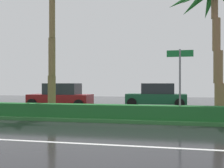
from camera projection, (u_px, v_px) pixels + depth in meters
name	position (u px, v px, depth m)	size (l,w,h in m)	color
ground_plane	(143.00, 117.00, 14.26)	(90.00, 42.00, 0.10)	black
near_lane_divider_stripe	(117.00, 145.00, 7.43)	(81.00, 0.14, 0.01)	white
median_strip	(141.00, 117.00, 13.29)	(85.50, 4.00, 0.15)	#2D6B33
median_hedge	(138.00, 112.00, 11.92)	(76.50, 0.70, 0.60)	#1E6028
palm_tree_centre_left	(215.00, 3.00, 13.06)	(4.59, 4.43, 6.80)	brown
street_name_sign	(180.00, 75.00, 11.46)	(1.10, 0.08, 3.00)	slate
car_in_traffic_leading	(61.00, 96.00, 18.73)	(4.30, 2.02, 1.72)	maroon
car_in_traffic_second	(157.00, 96.00, 19.78)	(4.30, 2.02, 1.72)	#195133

